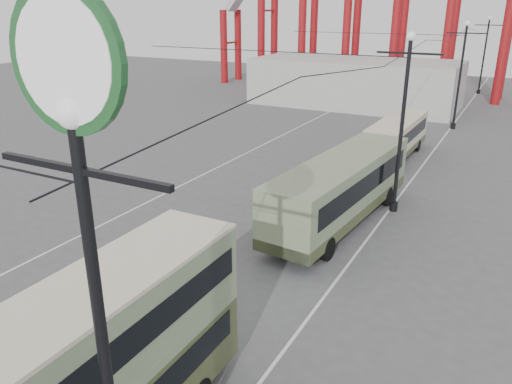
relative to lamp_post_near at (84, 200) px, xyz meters
The scene contains 11 objects.
ground 10.11m from the lamp_post_near, 151.82° to the left, with size 160.00×160.00×0.00m, color #4D4D4F.
road_markings 24.87m from the lamp_post_near, 105.88° to the left, with size 12.52×120.00×0.01m.
lamp_post_near is the anchor object (origin of this frame).
lamp_post_mid 21.24m from the lamp_post_near, 90.00° to the left, with size 3.20×0.44×9.32m.
lamp_post_far 43.12m from the lamp_post_near, 90.00° to the left, with size 3.20×0.44×9.32m.
lamp_post_distant 65.08m from the lamp_post_near, 90.00° to the left, with size 3.20×0.44×9.32m.
fairground_shed 51.61m from the lamp_post_near, 103.06° to the left, with size 22.00×10.00×5.00m, color #9F9F99.
double_decker_bus 5.90m from the lamp_post_near, 142.98° to the left, with size 2.31×8.94×4.80m.
single_decker_green 19.13m from the lamp_post_near, 96.51° to the left, with size 3.78×12.16×3.38m.
single_decker_cream 31.95m from the lamp_post_near, 94.39° to the left, with size 2.54×9.14×2.82m.
pedestrian 17.90m from the lamp_post_near, 106.92° to the left, with size 0.62×0.41×1.70m, color black.
Camera 1 is at (10.91, -7.67, 10.45)m, focal length 35.00 mm.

